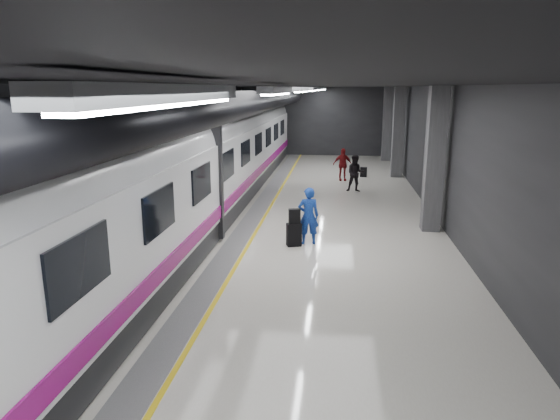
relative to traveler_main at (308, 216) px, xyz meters
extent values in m
plane|color=beige|center=(-0.77, -0.07, -0.84)|extent=(40.00, 40.00, 0.00)
cube|color=black|center=(-0.77, -0.07, 3.66)|extent=(10.00, 40.00, 0.02)
cube|color=#28282B|center=(-0.77, 19.93, 1.41)|extent=(10.00, 0.02, 4.50)
cube|color=#28282B|center=(-5.77, -0.07, 1.41)|extent=(0.02, 40.00, 4.50)
cube|color=#28282B|center=(4.23, -0.07, 1.41)|extent=(0.02, 40.00, 4.50)
cube|color=slate|center=(-2.12, -0.07, -0.83)|extent=(0.65, 39.80, 0.01)
cube|color=yellow|center=(-1.72, -0.07, -0.83)|extent=(0.10, 39.80, 0.01)
cylinder|color=black|center=(-2.07, -0.07, 3.11)|extent=(0.80, 38.00, 0.80)
cube|color=silver|center=(-0.17, -11.07, 3.56)|extent=(0.22, 2.60, 0.10)
cube|color=silver|center=(-0.17, -6.07, 3.56)|extent=(0.22, 2.60, 0.10)
cube|color=silver|center=(-0.17, -1.07, 3.56)|extent=(0.22, 2.60, 0.10)
cube|color=silver|center=(-0.17, 3.93, 3.56)|extent=(0.22, 2.60, 0.10)
cube|color=silver|center=(-0.17, 8.93, 3.56)|extent=(0.22, 2.60, 0.10)
cube|color=silver|center=(-0.17, 13.93, 3.56)|extent=(0.22, 2.60, 0.10)
cube|color=silver|center=(-0.17, 17.93, 3.56)|extent=(0.22, 2.60, 0.10)
cube|color=#515154|center=(3.78, 1.93, 1.41)|extent=(0.55, 0.55, 4.50)
cube|color=#515154|center=(3.78, 11.93, 1.41)|extent=(0.55, 0.55, 4.50)
cube|color=#515154|center=(3.78, 17.93, 1.41)|extent=(0.55, 0.55, 4.50)
cube|color=black|center=(-4.02, -0.07, -0.49)|extent=(2.80, 38.00, 0.60)
cube|color=white|center=(-4.02, -0.07, 0.91)|extent=(2.90, 38.00, 2.20)
cylinder|color=white|center=(-4.02, -0.07, 1.86)|extent=(2.80, 38.00, 2.80)
cube|color=#890C6B|center=(-2.55, -0.07, 0.11)|extent=(0.04, 38.00, 0.35)
cube|color=black|center=(-4.02, -0.07, 1.16)|extent=(3.05, 0.25, 3.80)
cube|color=black|center=(-2.55, -8.07, 1.31)|extent=(0.05, 1.60, 0.85)
cube|color=black|center=(-2.55, -5.07, 1.31)|extent=(0.05, 1.60, 0.85)
cube|color=black|center=(-2.55, -2.07, 1.31)|extent=(0.05, 1.60, 0.85)
cube|color=black|center=(-2.55, 0.93, 1.31)|extent=(0.05, 1.60, 0.85)
cube|color=black|center=(-2.55, 3.93, 1.31)|extent=(0.05, 1.60, 0.85)
cube|color=black|center=(-2.55, 6.93, 1.31)|extent=(0.05, 1.60, 0.85)
cube|color=black|center=(-2.55, 9.93, 1.31)|extent=(0.05, 1.60, 0.85)
cube|color=black|center=(-2.55, 12.93, 1.31)|extent=(0.05, 1.60, 0.85)
cube|color=black|center=(-2.55, 15.93, 1.31)|extent=(0.05, 1.60, 0.85)
imported|color=blue|center=(0.00, 0.00, 0.00)|extent=(0.67, 0.50, 1.68)
cube|color=black|center=(-0.40, -0.24, -0.51)|extent=(0.47, 0.38, 0.67)
cube|color=black|center=(-0.38, -0.25, 0.04)|extent=(0.36, 0.25, 0.43)
imported|color=black|center=(1.59, 7.80, -0.03)|extent=(0.80, 0.63, 1.61)
imported|color=maroon|center=(1.03, 10.46, -0.05)|extent=(0.98, 0.56, 1.58)
cube|color=black|center=(2.12, 11.61, -0.59)|extent=(0.36, 0.25, 0.50)
camera|label=1|loc=(0.80, -13.94, 3.59)|focal=32.00mm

